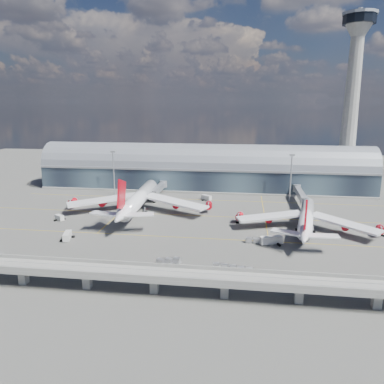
# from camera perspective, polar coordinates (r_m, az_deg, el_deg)

# --- Properties ---
(ground) EXTENTS (500.00, 500.00, 0.00)m
(ground) POSITION_cam_1_polar(r_m,az_deg,el_deg) (160.58, -1.17, -5.67)
(ground) COLOR #474744
(ground) RESTS_ON ground
(taxi_lines) EXTENTS (200.00, 80.12, 0.01)m
(taxi_lines) POSITION_cam_1_polar(r_m,az_deg,el_deg) (181.36, -0.08, -3.39)
(taxi_lines) COLOR gold
(taxi_lines) RESTS_ON ground
(terminal) EXTENTS (200.00, 30.00, 28.00)m
(terminal) POSITION_cam_1_polar(r_m,az_deg,el_deg) (232.68, 1.81, 3.29)
(terminal) COLOR #1C232F
(terminal) RESTS_ON ground
(control_tower) EXTENTS (19.00, 19.00, 103.00)m
(control_tower) POSITION_cam_1_polar(r_m,az_deg,el_deg) (240.58, 23.09, 12.23)
(control_tower) COLOR gray
(control_tower) RESTS_ON ground
(guideway) EXTENTS (220.00, 8.50, 7.20)m
(guideway) POSITION_cam_1_polar(r_m,az_deg,el_deg) (108.69, -5.82, -12.52)
(guideway) COLOR gray
(guideway) RESTS_ON ground
(floodlight_mast_left) EXTENTS (3.00, 0.70, 25.70)m
(floodlight_mast_left) POSITION_cam_1_polar(r_m,az_deg,el_deg) (221.13, -11.85, 3.06)
(floodlight_mast_left) COLOR gray
(floodlight_mast_left) RESTS_ON ground
(floodlight_mast_right) EXTENTS (3.00, 0.70, 25.70)m
(floodlight_mast_right) POSITION_cam_1_polar(r_m,az_deg,el_deg) (210.07, 14.84, 2.35)
(floodlight_mast_right) COLOR gray
(floodlight_mast_right) RESTS_ON ground
(airliner_left) EXTENTS (72.28, 75.92, 23.15)m
(airliner_left) POSITION_cam_1_polar(r_m,az_deg,el_deg) (184.47, -8.19, -1.10)
(airliner_left) COLOR white
(airliner_left) RESTS_ON ground
(airliner_right) EXTENTS (60.18, 62.97, 20.06)m
(airliner_right) POSITION_cam_1_polar(r_m,az_deg,el_deg) (164.45, 17.01, -3.91)
(airliner_right) COLOR white
(airliner_right) RESTS_ON ground
(jet_bridge_left) EXTENTS (4.40, 28.00, 7.25)m
(jet_bridge_left) POSITION_cam_1_polar(r_m,az_deg,el_deg) (213.52, -5.00, 0.61)
(jet_bridge_left) COLOR gray
(jet_bridge_left) RESTS_ON ground
(jet_bridge_right) EXTENTS (4.40, 32.00, 7.25)m
(jet_bridge_right) POSITION_cam_1_polar(r_m,az_deg,el_deg) (208.79, 16.13, -0.18)
(jet_bridge_right) COLOR gray
(jet_bridge_right) RESTS_ON ground
(service_truck_0) EXTENTS (4.17, 7.53, 2.97)m
(service_truck_0) POSITION_cam_1_polar(r_m,az_deg,el_deg) (156.13, -18.47, -6.38)
(service_truck_0) COLOR beige
(service_truck_0) RESTS_ON ground
(service_truck_1) EXTENTS (4.99, 4.12, 2.64)m
(service_truck_1) POSITION_cam_1_polar(r_m,az_deg,el_deg) (181.75, -19.54, -3.72)
(service_truck_1) COLOR beige
(service_truck_1) RESTS_ON ground
(service_truck_2) EXTENTS (9.07, 5.18, 3.16)m
(service_truck_2) POSITION_cam_1_polar(r_m,az_deg,el_deg) (146.74, 11.98, -7.20)
(service_truck_2) COLOR beige
(service_truck_2) RESTS_ON ground
(service_truck_3) EXTENTS (4.68, 5.35, 2.51)m
(service_truck_3) POSITION_cam_1_polar(r_m,az_deg,el_deg) (171.07, 26.61, -5.49)
(service_truck_3) COLOR beige
(service_truck_3) RESTS_ON ground
(service_truck_4) EXTENTS (4.08, 5.78, 3.05)m
(service_truck_4) POSITION_cam_1_polar(r_m,az_deg,el_deg) (170.26, 7.38, -4.11)
(service_truck_4) COLOR beige
(service_truck_4) RESTS_ON ground
(service_truck_5) EXTENTS (6.00, 5.23, 2.81)m
(service_truck_5) POSITION_cam_1_polar(r_m,az_deg,el_deg) (206.52, 2.22, -0.86)
(service_truck_5) COLOR beige
(service_truck_5) RESTS_ON ground
(cargo_train_0) EXTENTS (8.42, 3.95, 1.85)m
(cargo_train_0) POSITION_cam_1_polar(r_m,az_deg,el_deg) (127.86, -3.60, -10.45)
(cargo_train_0) COLOR gray
(cargo_train_0) RESTS_ON ground
(cargo_train_1) EXTENTS (13.45, 4.57, 1.78)m
(cargo_train_1) POSITION_cam_1_polar(r_m,az_deg,el_deg) (123.29, 6.19, -11.47)
(cargo_train_1) COLOR gray
(cargo_train_1) RESTS_ON ground
(cargo_train_2) EXTENTS (5.61, 2.21, 1.86)m
(cargo_train_2) POSITION_cam_1_polar(r_m,az_deg,el_deg) (147.02, 9.21, -7.31)
(cargo_train_2) COLOR gray
(cargo_train_2) RESTS_ON ground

